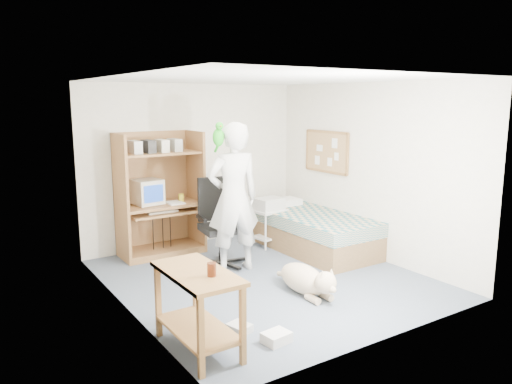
% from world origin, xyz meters
% --- Properties ---
extents(floor, '(4.00, 4.00, 0.00)m').
position_xyz_m(floor, '(0.00, 0.00, 0.00)').
color(floor, '#4E576A').
rests_on(floor, ground).
extents(wall_back, '(3.60, 0.02, 2.50)m').
position_xyz_m(wall_back, '(0.00, 2.00, 1.25)').
color(wall_back, beige).
rests_on(wall_back, floor).
extents(wall_right, '(0.02, 4.00, 2.50)m').
position_xyz_m(wall_right, '(1.80, 0.00, 1.25)').
color(wall_right, beige).
rests_on(wall_right, floor).
extents(wall_left, '(0.02, 4.00, 2.50)m').
position_xyz_m(wall_left, '(-1.80, 0.00, 1.25)').
color(wall_left, beige).
rests_on(wall_left, floor).
extents(ceiling, '(3.60, 4.00, 0.02)m').
position_xyz_m(ceiling, '(0.00, 0.00, 2.50)').
color(ceiling, white).
rests_on(ceiling, wall_back).
extents(computer_hutch, '(1.20, 0.63, 1.80)m').
position_xyz_m(computer_hutch, '(-0.70, 1.74, 0.82)').
color(computer_hutch, brown).
rests_on(computer_hutch, floor).
extents(bed, '(1.02, 2.02, 0.66)m').
position_xyz_m(bed, '(1.30, 0.62, 0.29)').
color(bed, brown).
rests_on(bed, floor).
extents(side_desk, '(0.50, 1.00, 0.75)m').
position_xyz_m(side_desk, '(-1.55, -1.20, 0.49)').
color(side_desk, brown).
rests_on(side_desk, floor).
extents(corkboard, '(0.04, 0.94, 0.66)m').
position_xyz_m(corkboard, '(1.77, 0.90, 1.45)').
color(corkboard, '#9A7945').
rests_on(corkboard, wall_right).
extents(office_chair, '(0.67, 0.67, 1.19)m').
position_xyz_m(office_chair, '(-0.21, 0.82, 0.42)').
color(office_chair, black).
rests_on(office_chair, floor).
extents(person, '(0.78, 0.57, 1.98)m').
position_xyz_m(person, '(-0.17, 0.50, 0.99)').
color(person, silver).
rests_on(person, floor).
extents(parrot, '(0.15, 0.26, 0.40)m').
position_xyz_m(parrot, '(-0.37, 0.52, 1.81)').
color(parrot, '#1A9916').
rests_on(parrot, person).
extents(dog, '(0.37, 1.10, 0.41)m').
position_xyz_m(dog, '(0.11, -0.70, 0.18)').
color(dog, '#D1B18C').
rests_on(dog, floor).
extents(printer_cart, '(0.53, 0.45, 0.58)m').
position_xyz_m(printer_cart, '(0.87, 1.18, 0.39)').
color(printer_cart, silver).
rests_on(printer_cart, floor).
extents(printer, '(0.46, 0.37, 0.18)m').
position_xyz_m(printer, '(0.87, 1.18, 0.67)').
color(printer, beige).
rests_on(printer, printer_cart).
extents(crt_monitor, '(0.42, 0.44, 0.36)m').
position_xyz_m(crt_monitor, '(-0.88, 1.75, 0.95)').
color(crt_monitor, beige).
rests_on(crt_monitor, computer_hutch).
extents(keyboard, '(0.45, 0.16, 0.03)m').
position_xyz_m(keyboard, '(-0.73, 1.58, 0.67)').
color(keyboard, beige).
rests_on(keyboard, computer_hutch).
extents(pencil_cup, '(0.08, 0.08, 0.12)m').
position_xyz_m(pencil_cup, '(-0.39, 1.65, 0.82)').
color(pencil_cup, gold).
rests_on(pencil_cup, computer_hutch).
extents(drink_glass, '(0.08, 0.08, 0.12)m').
position_xyz_m(drink_glass, '(-1.50, -1.38, 0.81)').
color(drink_glass, '#40190A').
rests_on(drink_glass, side_desk).
extents(floor_box_a, '(0.27, 0.23, 0.10)m').
position_xyz_m(floor_box_a, '(-0.88, -1.49, 0.05)').
color(floor_box_a, white).
rests_on(floor_box_a, floor).
extents(floor_box_b, '(0.23, 0.26, 0.08)m').
position_xyz_m(floor_box_b, '(-1.06, -1.11, 0.04)').
color(floor_box_b, beige).
rests_on(floor_box_b, floor).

